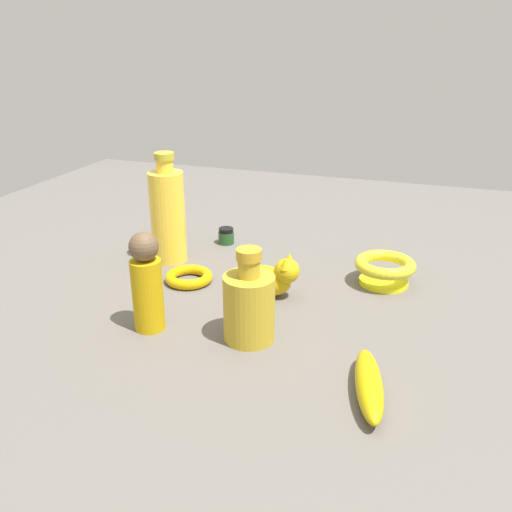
{
  "coord_description": "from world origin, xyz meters",
  "views": [
    {
      "loc": [
        -0.93,
        -0.32,
        0.49
      ],
      "look_at": [
        0.0,
        0.0,
        0.08
      ],
      "focal_mm": 38.23,
      "sensor_mm": 36.0,
      "label": 1
    }
  ],
  "objects_px": {
    "bottle_short": "(249,305)",
    "bottle_tall": "(168,215)",
    "bowl": "(385,268)",
    "bangle": "(189,277)",
    "cat_figurine": "(269,278)",
    "person_figure_adult": "(147,283)",
    "nail_polish_jar": "(226,236)",
    "banana": "(369,384)"
  },
  "relations": [
    {
      "from": "person_figure_adult",
      "to": "nail_polish_jar",
      "type": "height_order",
      "value": "person_figure_adult"
    },
    {
      "from": "bottle_tall",
      "to": "person_figure_adult",
      "type": "bearing_deg",
      "value": -159.48
    },
    {
      "from": "bottle_tall",
      "to": "cat_figurine",
      "type": "bearing_deg",
      "value": -110.79
    },
    {
      "from": "cat_figurine",
      "to": "nail_polish_jar",
      "type": "height_order",
      "value": "cat_figurine"
    },
    {
      "from": "bangle",
      "to": "nail_polish_jar",
      "type": "relative_size",
      "value": 2.53
    },
    {
      "from": "cat_figurine",
      "to": "nail_polish_jar",
      "type": "distance_m",
      "value": 0.31
    },
    {
      "from": "bowl",
      "to": "cat_figurine",
      "type": "bearing_deg",
      "value": 121.4
    },
    {
      "from": "bangle",
      "to": "bowl",
      "type": "height_order",
      "value": "bowl"
    },
    {
      "from": "bottle_short",
      "to": "bangle",
      "type": "xyz_separation_m",
      "value": [
        0.18,
        0.2,
        -0.05
      ]
    },
    {
      "from": "bangle",
      "to": "banana",
      "type": "bearing_deg",
      "value": -123.31
    },
    {
      "from": "cat_figurine",
      "to": "person_figure_adult",
      "type": "xyz_separation_m",
      "value": [
        -0.19,
        0.16,
        0.05
      ]
    },
    {
      "from": "cat_figurine",
      "to": "banana",
      "type": "xyz_separation_m",
      "value": [
        -0.26,
        -0.23,
        -0.02
      ]
    },
    {
      "from": "bowl",
      "to": "nail_polish_jar",
      "type": "relative_size",
      "value": 3.16
    },
    {
      "from": "person_figure_adult",
      "to": "cat_figurine",
      "type": "bearing_deg",
      "value": -39.96
    },
    {
      "from": "bottle_short",
      "to": "bottle_tall",
      "type": "height_order",
      "value": "bottle_tall"
    },
    {
      "from": "bangle",
      "to": "person_figure_adult",
      "type": "height_order",
      "value": "person_figure_adult"
    },
    {
      "from": "bangle",
      "to": "banana",
      "type": "xyz_separation_m",
      "value": [
        -0.27,
        -0.41,
        0.01
      ]
    },
    {
      "from": "bottle_short",
      "to": "bangle",
      "type": "bearing_deg",
      "value": 48.19
    },
    {
      "from": "bottle_short",
      "to": "bottle_tall",
      "type": "xyz_separation_m",
      "value": [
        0.27,
        0.29,
        0.04
      ]
    },
    {
      "from": "bottle_short",
      "to": "bowl",
      "type": "xyz_separation_m",
      "value": [
        0.3,
        -0.19,
        -0.03
      ]
    },
    {
      "from": "bottle_short",
      "to": "banana",
      "type": "xyz_separation_m",
      "value": [
        -0.1,
        -0.22,
        -0.05
      ]
    },
    {
      "from": "bottle_short",
      "to": "person_figure_adult",
      "type": "bearing_deg",
      "value": 97.17
    },
    {
      "from": "bangle",
      "to": "cat_figurine",
      "type": "bearing_deg",
      "value": -92.29
    },
    {
      "from": "bowl",
      "to": "nail_polish_jar",
      "type": "distance_m",
      "value": 0.42
    },
    {
      "from": "bottle_short",
      "to": "nail_polish_jar",
      "type": "bearing_deg",
      "value": 26.58
    },
    {
      "from": "bottle_short",
      "to": "cat_figurine",
      "type": "bearing_deg",
      "value": 6.24
    },
    {
      "from": "bottle_short",
      "to": "bangle",
      "type": "distance_m",
      "value": 0.27
    },
    {
      "from": "bottle_tall",
      "to": "nail_polish_jar",
      "type": "xyz_separation_m",
      "value": [
        0.14,
        -0.08,
        -0.09
      ]
    },
    {
      "from": "bottle_short",
      "to": "cat_figurine",
      "type": "xyz_separation_m",
      "value": [
        0.17,
        0.02,
        -0.03
      ]
    },
    {
      "from": "nail_polish_jar",
      "to": "cat_figurine",
      "type": "bearing_deg",
      "value": -142.34
    },
    {
      "from": "cat_figurine",
      "to": "bangle",
      "type": "bearing_deg",
      "value": 87.71
    },
    {
      "from": "bangle",
      "to": "bottle_tall",
      "type": "bearing_deg",
      "value": 43.94
    },
    {
      "from": "bottle_short",
      "to": "bowl",
      "type": "bearing_deg",
      "value": -32.91
    },
    {
      "from": "person_figure_adult",
      "to": "bowl",
      "type": "bearing_deg",
      "value": -49.24
    },
    {
      "from": "banana",
      "to": "person_figure_adult",
      "type": "height_order",
      "value": "person_figure_adult"
    },
    {
      "from": "cat_figurine",
      "to": "banana",
      "type": "height_order",
      "value": "cat_figurine"
    },
    {
      "from": "bangle",
      "to": "cat_figurine",
      "type": "distance_m",
      "value": 0.18
    },
    {
      "from": "bottle_short",
      "to": "bottle_tall",
      "type": "bearing_deg",
      "value": 46.77
    },
    {
      "from": "bottle_short",
      "to": "bangle",
      "type": "height_order",
      "value": "bottle_short"
    },
    {
      "from": "bangle",
      "to": "bowl",
      "type": "bearing_deg",
      "value": -72.64
    },
    {
      "from": "cat_figurine",
      "to": "bottle_tall",
      "type": "xyz_separation_m",
      "value": [
        0.1,
        0.27,
        0.07
      ]
    },
    {
      "from": "bangle",
      "to": "bottle_short",
      "type": "bearing_deg",
      "value": -131.81
    }
  ]
}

